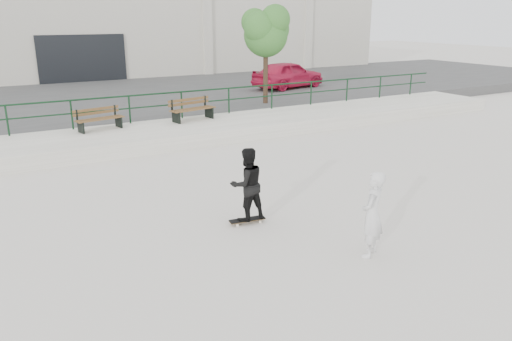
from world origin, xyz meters
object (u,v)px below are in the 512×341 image
skateboard (247,220)px  bench_right (192,109)px  seated_skater (372,215)px  tree (266,30)px  bench_left (99,119)px  standing_skater (247,184)px  red_car (288,74)px

skateboard → bench_right: bearing=82.5°
seated_skater → tree: bearing=-146.4°
bench_left → tree: bearing=2.2°
skateboard → standing_skater: standing_skater is taller
bench_left → seated_skater: (2.39, -10.96, -0.06)m
skateboard → standing_skater: 0.81m
bench_left → tree: 8.48m
bench_left → skateboard: (1.12, -8.54, -0.80)m
bench_right → seated_skater: 11.00m
red_car → tree: bearing=123.3°
skateboard → standing_skater: bearing=97.4°
tree → bench_right: bearing=-155.7°
skateboard → seated_skater: seated_skater is taller
standing_skater → seated_skater: standing_skater is taller
skateboard → seated_skater: size_ratio=0.49×
bench_right → skateboard: bearing=-117.0°
seated_skater → skateboard: bearing=-96.3°
tree → seated_skater: bearing=-112.6°
tree → skateboard: tree is taller
tree → red_car: 5.54m
bench_left → tree: (7.77, 1.96, 2.79)m
red_car → standing_skater: (-10.12, -14.05, -0.34)m
bench_right → seated_skater: bearing=-107.3°
bench_left → bench_right: size_ratio=0.92×
red_car → seated_skater: size_ratio=2.61×
bench_right → red_car: 9.60m
bench_right → skateboard: (-2.28, -8.53, -0.83)m
standing_skater → tree: bearing=-122.6°
red_car → seated_skater: 18.71m
bench_left → skateboard: 8.65m
standing_skater → bench_left: bearing=-82.7°
red_car → standing_skater: 17.32m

